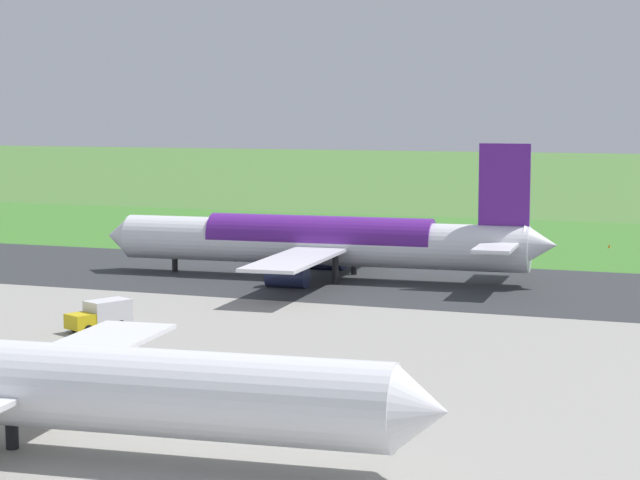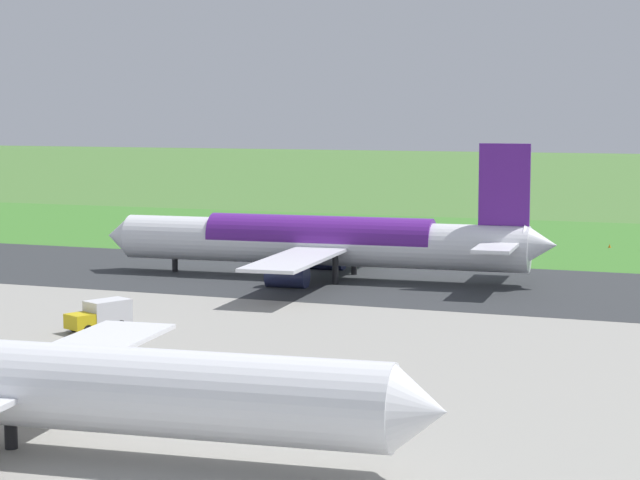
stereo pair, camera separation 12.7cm
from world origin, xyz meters
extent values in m
plane|color=#477233|center=(0.00, 0.00, 0.00)|extent=(800.00, 800.00, 0.00)
cube|color=#2D3033|center=(0.00, 0.00, 0.03)|extent=(600.00, 33.13, 0.06)
cube|color=gray|center=(0.00, 69.15, 0.03)|extent=(440.00, 110.00, 0.05)
cube|color=#3C782B|center=(0.00, -39.23, 0.02)|extent=(600.00, 80.00, 0.04)
cylinder|color=white|center=(10.61, 0.00, 4.20)|extent=(48.23, 8.20, 5.20)
cone|color=white|center=(36.06, 1.60, 4.20)|extent=(3.30, 5.12, 4.94)
cone|color=white|center=(-14.54, -1.58, 4.80)|extent=(3.77, 4.63, 4.42)
cube|color=#591E8C|center=(-10.47, -1.32, 11.30)|extent=(5.62, 0.85, 9.00)
cube|color=white|center=(-10.82, 4.17, 5.00)|extent=(4.56, 9.23, 0.36)
cube|color=white|center=(-10.13, -6.81, 5.00)|extent=(4.56, 9.23, 0.36)
cube|color=white|center=(8.92, 10.92, 3.80)|extent=(7.37, 22.33, 0.35)
cube|color=white|center=(10.30, -11.04, 3.80)|extent=(7.37, 22.33, 0.35)
cylinder|color=#23284C|center=(11.63, 7.58, 1.32)|extent=(4.67, 3.08, 2.80)
cylinder|color=#23284C|center=(12.57, -7.39, 1.32)|extent=(4.67, 3.08, 2.80)
cylinder|color=black|center=(28.81, 1.14, 1.71)|extent=(0.70, 0.70, 3.42)
cylinder|color=black|center=(7.36, 3.80, 1.71)|extent=(0.70, 0.70, 3.42)
cylinder|color=black|center=(7.86, -4.18, 1.71)|extent=(0.70, 0.70, 3.42)
cylinder|color=#591E8C|center=(10.61, 0.00, 4.72)|extent=(26.68, 6.87, 5.23)
cylinder|color=white|center=(3.60, 69.84, 3.94)|extent=(45.23, 9.11, 4.87)
cone|color=white|center=(-20.19, 67.58, 3.94)|extent=(3.24, 4.87, 4.63)
cube|color=white|center=(5.51, 59.67, 3.56)|extent=(7.55, 21.05, 0.33)
cylinder|color=black|center=(3.60, 69.84, 0.75)|extent=(0.75, 0.75, 1.50)
cube|color=gold|center=(18.64, 38.31, 1.10)|extent=(2.92, 2.92, 1.30)
cube|color=silver|center=(17.47, 35.77, 1.55)|extent=(3.68, 4.41, 2.20)
cylinder|color=black|center=(17.74, 38.73, 0.45)|extent=(0.65, 0.94, 0.90)
cylinder|color=black|center=(19.55, 37.89, 0.45)|extent=(0.65, 0.94, 0.90)
cylinder|color=black|center=(16.31, 35.64, 0.45)|extent=(0.65, 0.94, 0.90)
cylinder|color=black|center=(18.13, 34.80, 0.45)|extent=(0.65, 0.94, 0.90)
cone|color=orange|center=(-17.36, -42.20, 0.28)|extent=(0.40, 0.40, 0.55)
camera|label=1|loc=(-35.81, 124.82, 19.56)|focal=65.26mm
camera|label=2|loc=(-35.93, 124.78, 19.56)|focal=65.26mm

